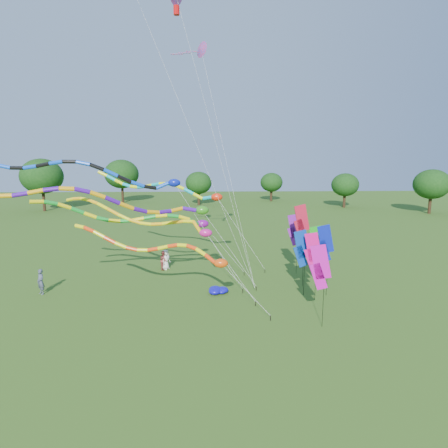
{
  "coord_description": "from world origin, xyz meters",
  "views": [
    {
      "loc": [
        -0.49,
        -19.81,
        8.95
      ],
      "look_at": [
        0.41,
        3.44,
        4.8
      ],
      "focal_mm": 30.0,
      "sensor_mm": 36.0,
      "label": 1
    }
  ],
  "objects_px": {
    "tube_kite_orange": "(150,219)",
    "blue_nylon_heap": "(220,291)",
    "person_c": "(164,260)",
    "person_b": "(41,282)",
    "tube_kite_red": "(167,250)",
    "person_a": "(166,260)"
  },
  "relations": [
    {
      "from": "tube_kite_orange",
      "to": "blue_nylon_heap",
      "type": "xyz_separation_m",
      "value": [
        4.58,
        -0.85,
        -4.75
      ]
    },
    {
      "from": "blue_nylon_heap",
      "to": "person_c",
      "type": "bearing_deg",
      "value": 127.38
    },
    {
      "from": "person_a",
      "to": "person_c",
      "type": "xyz_separation_m",
      "value": [
        -0.17,
        -0.07,
        -0.04
      ]
    },
    {
      "from": "blue_nylon_heap",
      "to": "person_a",
      "type": "height_order",
      "value": "person_a"
    },
    {
      "from": "person_a",
      "to": "person_b",
      "type": "relative_size",
      "value": 0.95
    },
    {
      "from": "person_a",
      "to": "person_b",
      "type": "xyz_separation_m",
      "value": [
        -7.64,
        -5.31,
        0.04
      ]
    },
    {
      "from": "tube_kite_red",
      "to": "person_c",
      "type": "bearing_deg",
      "value": 117.3
    },
    {
      "from": "tube_kite_orange",
      "to": "blue_nylon_heap",
      "type": "distance_m",
      "value": 6.65
    },
    {
      "from": "person_a",
      "to": "person_b",
      "type": "distance_m",
      "value": 9.3
    },
    {
      "from": "tube_kite_red",
      "to": "blue_nylon_heap",
      "type": "xyz_separation_m",
      "value": [
        3.12,
        2.23,
        -3.4
      ]
    },
    {
      "from": "blue_nylon_heap",
      "to": "person_c",
      "type": "distance_m",
      "value": 7.19
    },
    {
      "from": "tube_kite_red",
      "to": "person_a",
      "type": "xyz_separation_m",
      "value": [
        -1.07,
        8.0,
        -2.8
      ]
    },
    {
      "from": "person_a",
      "to": "person_b",
      "type": "bearing_deg",
      "value": 160.25
    },
    {
      "from": "blue_nylon_heap",
      "to": "person_c",
      "type": "xyz_separation_m",
      "value": [
        -4.35,
        5.7,
        0.56
      ]
    },
    {
      "from": "blue_nylon_heap",
      "to": "person_a",
      "type": "bearing_deg",
      "value": 125.98
    },
    {
      "from": "tube_kite_orange",
      "to": "person_b",
      "type": "bearing_deg",
      "value": -152.67
    },
    {
      "from": "person_b",
      "to": "person_c",
      "type": "distance_m",
      "value": 9.13
    },
    {
      "from": "tube_kite_orange",
      "to": "blue_nylon_heap",
      "type": "height_order",
      "value": "tube_kite_orange"
    },
    {
      "from": "tube_kite_orange",
      "to": "person_c",
      "type": "xyz_separation_m",
      "value": [
        0.23,
        4.84,
        -4.18
      ]
    },
    {
      "from": "tube_kite_red",
      "to": "person_a",
      "type": "bearing_deg",
      "value": 116.06
    },
    {
      "from": "tube_kite_red",
      "to": "person_b",
      "type": "height_order",
      "value": "tube_kite_red"
    },
    {
      "from": "tube_kite_red",
      "to": "person_b",
      "type": "relative_size",
      "value": 6.67
    }
  ]
}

